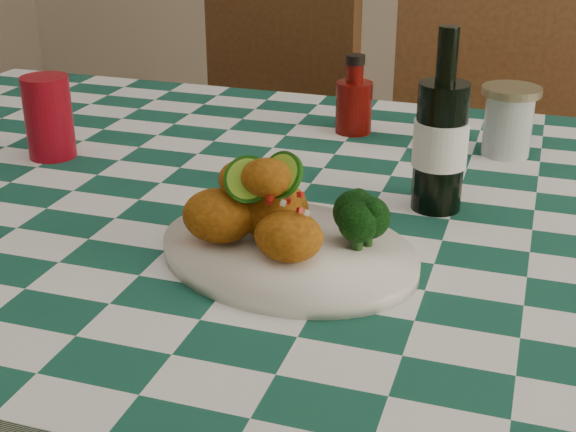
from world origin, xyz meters
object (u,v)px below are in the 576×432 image
(wooden_chair_right, at_px, (489,203))
(ketchup_bottle, at_px, (354,94))
(red_tumbler, at_px, (49,117))
(beer_bottle, at_px, (442,121))
(fried_chicken_pile, at_px, (270,202))
(plate, at_px, (288,253))
(mason_jar, at_px, (508,121))
(wooden_chair_left, at_px, (237,180))

(wooden_chair_right, bearing_deg, ketchup_bottle, -125.16)
(red_tumbler, height_order, beer_bottle, beer_bottle)
(fried_chicken_pile, bearing_deg, plate, 0.00)
(mason_jar, distance_m, wooden_chair_left, 0.89)
(mason_jar, height_order, wooden_chair_left, wooden_chair_left)
(beer_bottle, bearing_deg, fried_chicken_pile, -127.99)
(wooden_chair_left, bearing_deg, ketchup_bottle, -34.35)
(ketchup_bottle, height_order, mason_jar, ketchup_bottle)
(plate, relative_size, ketchup_bottle, 2.39)
(red_tumbler, distance_m, ketchup_bottle, 0.49)
(fried_chicken_pile, relative_size, beer_bottle, 0.67)
(ketchup_bottle, bearing_deg, red_tumbler, -147.53)
(plate, relative_size, red_tumbler, 2.48)
(fried_chicken_pile, distance_m, beer_bottle, 0.26)
(ketchup_bottle, xyz_separation_m, mason_jar, (0.25, -0.04, -0.01))
(ketchup_bottle, bearing_deg, wooden_chair_right, 64.26)
(red_tumbler, height_order, wooden_chair_right, wooden_chair_right)
(red_tumbler, relative_size, ketchup_bottle, 0.96)
(red_tumbler, bearing_deg, wooden_chair_left, 88.80)
(red_tumbler, relative_size, beer_bottle, 0.53)
(plate, bearing_deg, fried_chicken_pile, 180.00)
(plate, xyz_separation_m, mason_jar, (0.21, 0.45, 0.05))
(fried_chicken_pile, distance_m, wooden_chair_left, 1.10)
(red_tumbler, height_order, wooden_chair_left, wooden_chair_left)
(red_tumbler, xyz_separation_m, mason_jar, (0.67, 0.23, -0.01))
(red_tumbler, xyz_separation_m, beer_bottle, (0.60, -0.02, 0.06))
(ketchup_bottle, relative_size, mason_jar, 1.21)
(wooden_chair_left, bearing_deg, red_tumbler, -76.77)
(ketchup_bottle, height_order, beer_bottle, beer_bottle)
(fried_chicken_pile, xyz_separation_m, beer_bottle, (0.16, 0.20, 0.05))
(fried_chicken_pile, distance_m, red_tumbler, 0.49)
(red_tumbler, bearing_deg, ketchup_bottle, 32.47)
(plate, distance_m, beer_bottle, 0.27)
(mason_jar, relative_size, wooden_chair_left, 0.11)
(wooden_chair_left, bearing_deg, plate, -50.42)
(mason_jar, bearing_deg, beer_bottle, -106.41)
(red_tumbler, relative_size, wooden_chair_left, 0.13)
(red_tumbler, xyz_separation_m, wooden_chair_right, (0.63, 0.71, -0.35))
(plate, bearing_deg, ketchup_bottle, 95.01)
(fried_chicken_pile, xyz_separation_m, ketchup_bottle, (-0.02, 0.49, -0.00))
(fried_chicken_pile, height_order, ketchup_bottle, ketchup_bottle)
(plate, height_order, wooden_chair_left, wooden_chair_left)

